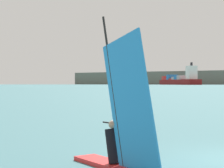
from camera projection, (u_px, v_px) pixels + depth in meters
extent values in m
cube|color=red|center=(105.00, 163.00, 10.62)|extent=(2.28, 1.63, 0.12)
cylinder|color=black|center=(113.00, 89.00, 10.32)|extent=(0.92, 0.51, 3.97)
cube|color=#268CD8|center=(130.00, 102.00, 9.74)|extent=(2.08, 1.10, 3.66)
cylinder|color=black|center=(120.00, 124.00, 10.06)|extent=(1.41, 0.75, 0.04)
cylinder|color=black|center=(113.00, 146.00, 10.34)|extent=(0.59, 0.51, 0.96)
sphere|color=tan|center=(113.00, 124.00, 10.33)|extent=(0.22, 0.22, 0.22)
cube|color=maroon|center=(179.00, 82.00, 742.69)|extent=(118.67, 139.87, 9.67)
cube|color=silver|center=(191.00, 73.00, 682.44)|extent=(22.31, 22.38, 23.78)
cylinder|color=black|center=(191.00, 64.00, 682.42)|extent=(4.00, 4.00, 6.00)
cube|color=#99999E|center=(183.00, 77.00, 721.13)|extent=(23.56, 22.50, 7.80)
cube|color=#1E66AD|center=(180.00, 78.00, 735.16)|extent=(23.56, 22.50, 7.80)
cube|color=#99999E|center=(177.00, 78.00, 749.20)|extent=(23.56, 22.50, 5.20)
cube|color=red|center=(175.00, 79.00, 763.24)|extent=(23.56, 22.50, 2.60)
cube|color=#1E66AD|center=(172.00, 77.00, 777.27)|extent=(23.56, 22.50, 10.40)
cube|color=red|center=(170.00, 79.00, 791.32)|extent=(23.56, 22.50, 2.60)
cube|color=red|center=(167.00, 78.00, 805.35)|extent=(23.56, 22.50, 7.80)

